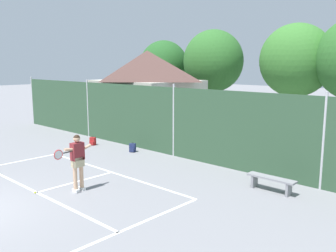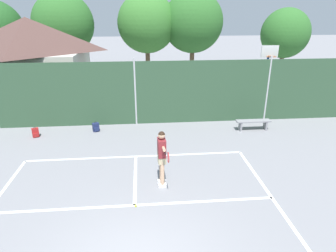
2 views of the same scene
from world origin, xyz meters
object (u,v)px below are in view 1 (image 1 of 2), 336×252
backpack_navy (132,148)px  courtside_bench (271,181)px  tennis_player (77,158)px  backpack_red (93,141)px  tennis_ball (35,192)px

backpack_navy → courtside_bench: bearing=-3.9°
tennis_player → backpack_red: size_ratio=4.01×
tennis_player → backpack_navy: tennis_player is taller
courtside_bench → backpack_navy: bearing=176.1°
tennis_player → courtside_bench: (4.55, 4.22, -0.75)m
tennis_player → backpack_navy: (-2.73, 4.72, -0.92)m
tennis_ball → courtside_bench: bearing=44.4°
courtside_bench → tennis_ball: bearing=-135.6°
tennis_ball → backpack_navy: 6.09m
tennis_player → tennis_ball: tennis_player is taller
backpack_red → backpack_navy: same height
backpack_red → courtside_bench: bearing=-0.5°
backpack_navy → tennis_ball: bearing=-71.9°
tennis_ball → tennis_player: bearing=51.8°
backpack_navy → backpack_red: bearing=-171.0°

